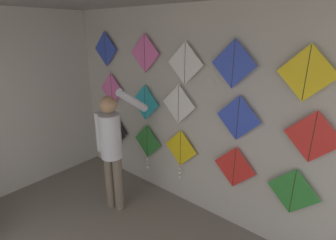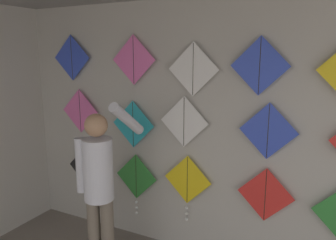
{
  "view_description": "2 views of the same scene",
  "coord_description": "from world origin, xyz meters",
  "px_view_note": "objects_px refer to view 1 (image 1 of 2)",
  "views": [
    {
      "loc": [
        2.01,
        1.07,
        2.5
      ],
      "look_at": [
        -0.07,
        3.56,
        1.36
      ],
      "focal_mm": 28.0,
      "sensor_mm": 36.0,
      "label": 1
    },
    {
      "loc": [
        1.3,
        0.68,
        2.25
      ],
      "look_at": [
        -0.16,
        3.56,
        1.58
      ],
      "focal_mm": 35.0,
      "sensor_mm": 36.0,
      "label": 2
    }
  ],
  "objects_px": {
    "kite_10": "(105,49)",
    "kite_3": "(234,167)",
    "kite_0": "(116,130)",
    "kite_11": "(145,53)",
    "kite_4": "(293,192)",
    "kite_13": "(233,64)",
    "kite_6": "(145,103)",
    "kite_7": "(179,104)",
    "kite_5": "(112,89)",
    "kite_2": "(180,151)",
    "kite_9": "(313,137)",
    "kite_8": "(238,118)",
    "kite_12": "(185,63)",
    "kite_14": "(307,73)",
    "shopkeeper": "(112,144)",
    "kite_1": "(147,144)"
  },
  "relations": [
    {
      "from": "kite_5",
      "to": "kite_12",
      "type": "bearing_deg",
      "value": 0.0
    },
    {
      "from": "kite_0",
      "to": "kite_14",
      "type": "height_order",
      "value": "kite_14"
    },
    {
      "from": "kite_4",
      "to": "kite_9",
      "type": "relative_size",
      "value": 1.0
    },
    {
      "from": "kite_4",
      "to": "kite_13",
      "type": "height_order",
      "value": "kite_13"
    },
    {
      "from": "shopkeeper",
      "to": "kite_2",
      "type": "bearing_deg",
      "value": 32.9
    },
    {
      "from": "kite_5",
      "to": "kite_7",
      "type": "bearing_deg",
      "value": 0.0
    },
    {
      "from": "kite_9",
      "to": "kite_10",
      "type": "height_order",
      "value": "kite_10"
    },
    {
      "from": "kite_12",
      "to": "kite_14",
      "type": "xyz_separation_m",
      "value": [
        1.42,
        0.0,
        0.02
      ]
    },
    {
      "from": "kite_2",
      "to": "kite_10",
      "type": "height_order",
      "value": "kite_10"
    },
    {
      "from": "kite_3",
      "to": "kite_5",
      "type": "bearing_deg",
      "value": 180.0
    },
    {
      "from": "kite_0",
      "to": "kite_4",
      "type": "bearing_deg",
      "value": 0.0
    },
    {
      "from": "shopkeeper",
      "to": "kite_11",
      "type": "bearing_deg",
      "value": 77.03
    },
    {
      "from": "kite_11",
      "to": "kite_12",
      "type": "xyz_separation_m",
      "value": [
        0.72,
        0.0,
        -0.09
      ]
    },
    {
      "from": "kite_3",
      "to": "kite_9",
      "type": "relative_size",
      "value": 1.0
    },
    {
      "from": "kite_1",
      "to": "kite_7",
      "type": "bearing_deg",
      "value": 0.09
    },
    {
      "from": "kite_8",
      "to": "kite_10",
      "type": "distance_m",
      "value": 2.49
    },
    {
      "from": "kite_2",
      "to": "kite_4",
      "type": "relative_size",
      "value": 1.38
    },
    {
      "from": "kite_10",
      "to": "kite_3",
      "type": "bearing_deg",
      "value": 0.0
    },
    {
      "from": "kite_0",
      "to": "kite_9",
      "type": "xyz_separation_m",
      "value": [
        3.05,
        0.0,
        0.7
      ]
    },
    {
      "from": "kite_7",
      "to": "kite_8",
      "type": "distance_m",
      "value": 0.87
    },
    {
      "from": "kite_2",
      "to": "kite_9",
      "type": "height_order",
      "value": "kite_9"
    },
    {
      "from": "kite_3",
      "to": "kite_6",
      "type": "bearing_deg",
      "value": 180.0
    },
    {
      "from": "kite_4",
      "to": "kite_7",
      "type": "relative_size",
      "value": 1.0
    },
    {
      "from": "kite_6",
      "to": "kite_8",
      "type": "bearing_deg",
      "value": 0.0
    },
    {
      "from": "kite_8",
      "to": "kite_2",
      "type": "bearing_deg",
      "value": -179.93
    },
    {
      "from": "kite_14",
      "to": "kite_4",
      "type": "bearing_deg",
      "value": 0.0
    },
    {
      "from": "kite_4",
      "to": "kite_5",
      "type": "relative_size",
      "value": 1.0
    },
    {
      "from": "shopkeeper",
      "to": "kite_13",
      "type": "distance_m",
      "value": 1.89
    },
    {
      "from": "kite_0",
      "to": "kite_7",
      "type": "distance_m",
      "value": 1.56
    },
    {
      "from": "kite_10",
      "to": "kite_13",
      "type": "xyz_separation_m",
      "value": [
        2.28,
        0.0,
        -0.06
      ]
    },
    {
      "from": "kite_3",
      "to": "kite_12",
      "type": "relative_size",
      "value": 1.0
    },
    {
      "from": "kite_9",
      "to": "kite_12",
      "type": "distance_m",
      "value": 1.68
    },
    {
      "from": "kite_6",
      "to": "kite_11",
      "type": "bearing_deg",
      "value": 0.0
    },
    {
      "from": "kite_5",
      "to": "kite_6",
      "type": "bearing_deg",
      "value": 0.0
    },
    {
      "from": "kite_14",
      "to": "kite_5",
      "type": "bearing_deg",
      "value": 180.0
    },
    {
      "from": "kite_0",
      "to": "kite_6",
      "type": "xyz_separation_m",
      "value": [
        0.74,
        0.0,
        0.64
      ]
    },
    {
      "from": "kite_2",
      "to": "kite_9",
      "type": "bearing_deg",
      "value": 0.04
    },
    {
      "from": "kite_5",
      "to": "kite_11",
      "type": "bearing_deg",
      "value": 0.0
    },
    {
      "from": "kite_4",
      "to": "kite_14",
      "type": "height_order",
      "value": "kite_14"
    },
    {
      "from": "kite_7",
      "to": "kite_3",
      "type": "bearing_deg",
      "value": 0.0
    },
    {
      "from": "kite_3",
      "to": "kite_9",
      "type": "distance_m",
      "value": 1.0
    },
    {
      "from": "kite_6",
      "to": "kite_9",
      "type": "distance_m",
      "value": 2.32
    },
    {
      "from": "shopkeeper",
      "to": "kite_11",
      "type": "distance_m",
      "value": 1.36
    },
    {
      "from": "kite_10",
      "to": "kite_14",
      "type": "height_order",
      "value": "kite_10"
    },
    {
      "from": "kite_10",
      "to": "kite_11",
      "type": "height_order",
      "value": "kite_10"
    },
    {
      "from": "kite_0",
      "to": "kite_2",
      "type": "relative_size",
      "value": 0.73
    },
    {
      "from": "kite_0",
      "to": "kite_11",
      "type": "distance_m",
      "value": 1.57
    },
    {
      "from": "kite_10",
      "to": "kite_11",
      "type": "xyz_separation_m",
      "value": [
        0.9,
        0.0,
        -0.02
      ]
    },
    {
      "from": "kite_6",
      "to": "kite_11",
      "type": "relative_size",
      "value": 1.0
    },
    {
      "from": "kite_6",
      "to": "kite_9",
      "type": "bearing_deg",
      "value": 0.0
    }
  ]
}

